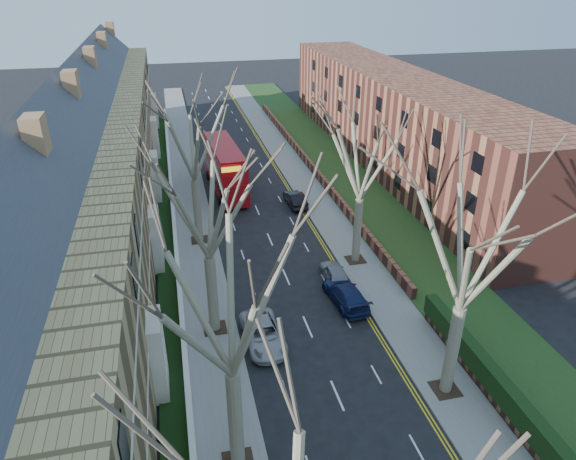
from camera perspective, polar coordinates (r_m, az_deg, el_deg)
pavement_left at (r=52.97m, az=-11.01°, el=4.29°), size 3.00×102.00×0.12m
pavement_right at (r=54.56m, az=1.68°, el=5.48°), size 3.00×102.00×0.12m
terrace_left at (r=44.01m, az=-21.02°, el=5.87°), size 9.70×78.00×13.60m
flats_right at (r=60.37m, az=11.56°, el=12.00°), size 13.97×54.00×10.00m
front_wall_left at (r=45.41m, az=-12.55°, el=0.94°), size 0.30×78.00×1.00m
grass_verge_right at (r=55.78m, az=6.18°, el=5.92°), size 6.00×102.00×0.06m
tree_left_mid at (r=19.23m, az=-6.79°, el=-6.44°), size 10.50×10.50×14.71m
tree_left_far at (r=28.23m, az=-9.29°, el=4.04°), size 10.15×10.15×14.22m
tree_left_dist at (r=39.48m, az=-10.84°, el=11.07°), size 10.50×10.50×14.71m
tree_right_mid at (r=24.51m, az=20.00°, el=-0.20°), size 10.50×10.50×14.71m
tree_right_far at (r=36.16m, az=8.35°, el=9.28°), size 10.15×10.15×14.22m
double_decker_bus at (r=51.87m, az=-7.02°, el=6.74°), size 3.34×11.25×4.64m
car_left_far at (r=31.28m, az=-2.79°, el=-11.43°), size 2.38×4.84×1.32m
car_right_near at (r=34.80m, az=6.43°, el=-7.05°), size 2.33×4.94×1.39m
car_right_mid at (r=36.95m, az=5.23°, el=-4.85°), size 1.62×3.86×1.30m
car_right_far at (r=48.59m, az=0.81°, el=3.46°), size 1.57×4.11×1.34m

